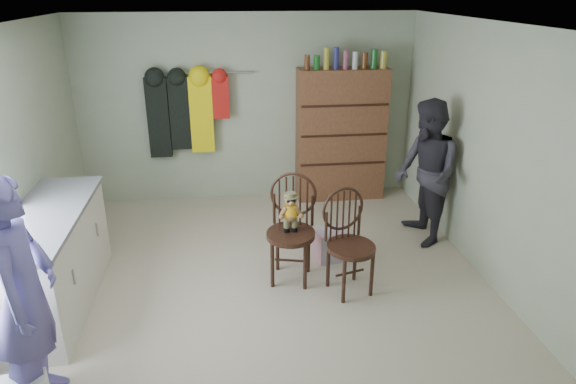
{
  "coord_description": "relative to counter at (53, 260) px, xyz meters",
  "views": [
    {
      "loc": [
        -0.34,
        -4.36,
        2.81
      ],
      "look_at": [
        0.25,
        0.2,
        0.95
      ],
      "focal_mm": 32.0,
      "sensor_mm": 36.0,
      "label": 1
    }
  ],
  "objects": [
    {
      "name": "ground_plane",
      "position": [
        1.95,
        0.0,
        -0.47
      ],
      "size": [
        5.0,
        5.0,
        0.0
      ],
      "primitive_type": "plane",
      "color": "beige",
      "rests_on": "ground"
    },
    {
      "name": "room_walls",
      "position": [
        1.95,
        0.53,
        1.11
      ],
      "size": [
        5.0,
        5.0,
        5.0
      ],
      "color": "#A9B295",
      "rests_on": "ground"
    },
    {
      "name": "counter",
      "position": [
        0.0,
        0.0,
        0.0
      ],
      "size": [
        0.64,
        1.86,
        0.94
      ],
      "color": "silver",
      "rests_on": "ground"
    },
    {
      "name": "chair_front",
      "position": [
        2.24,
        0.21,
        0.15
      ],
      "size": [
        0.6,
        0.6,
        1.1
      ],
      "rotation": [
        0.0,
        0.0,
        -0.26
      ],
      "color": "#371D13",
      "rests_on": "ground"
    },
    {
      "name": "chair_far",
      "position": [
        2.75,
        -0.07,
        0.08
      ],
      "size": [
        0.57,
        0.57,
        1.03
      ],
      "rotation": [
        0.0,
        0.0,
        0.29
      ],
      "color": "#371D13",
      "rests_on": "ground"
    },
    {
      "name": "striped_bag",
      "position": [
        2.71,
        0.52,
        -0.3
      ],
      "size": [
        0.37,
        0.31,
        0.35
      ],
      "primitive_type": "cube",
      "rotation": [
        0.0,
        0.0,
        0.2
      ],
      "color": "#E5727C",
      "rests_on": "ground"
    },
    {
      "name": "person_left",
      "position": [
        0.24,
        -1.24,
        0.4
      ],
      "size": [
        0.45,
        0.65,
        1.74
      ],
      "primitive_type": "imported",
      "rotation": [
        0.0,
        0.0,
        1.62
      ],
      "color": "#60569E",
      "rests_on": "ground"
    },
    {
      "name": "person_right",
      "position": [
        3.85,
        0.84,
        0.36
      ],
      "size": [
        0.65,
        0.82,
        1.67
      ],
      "primitive_type": "imported",
      "rotation": [
        0.0,
        0.0,
        -1.55
      ],
      "color": "#2D2B33",
      "rests_on": "ground"
    },
    {
      "name": "dresser",
      "position": [
        3.2,
        2.3,
        0.44
      ],
      "size": [
        1.2,
        0.39,
        2.08
      ],
      "color": "brown",
      "rests_on": "ground"
    },
    {
      "name": "coat_rack",
      "position": [
        1.12,
        2.38,
        0.78
      ],
      "size": [
        1.42,
        0.12,
        1.09
      ],
      "color": "#99999E",
      "rests_on": "ground"
    }
  ]
}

